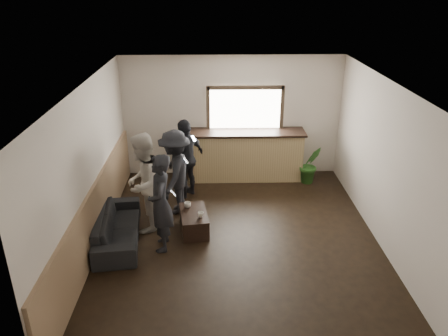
{
  "coord_description": "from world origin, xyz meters",
  "views": [
    {
      "loc": [
        -0.42,
        -6.67,
        4.35
      ],
      "look_at": [
        -0.24,
        0.4,
        1.25
      ],
      "focal_mm": 35.0,
      "sensor_mm": 36.0,
      "label": 1
    }
  ],
  "objects_px": {
    "sofa": "(117,227)",
    "person_d": "(186,158)",
    "cup_b": "(201,215)",
    "person_a": "(161,203)",
    "cup_a": "(188,205)",
    "person_b": "(143,183)",
    "coffee_table": "(194,221)",
    "person_c": "(175,172)",
    "bar_counter": "(245,152)",
    "potted_plant": "(310,165)"
  },
  "relations": [
    {
      "from": "coffee_table",
      "to": "potted_plant",
      "type": "relative_size",
      "value": 0.98
    },
    {
      "from": "potted_plant",
      "to": "person_c",
      "type": "height_order",
      "value": "person_c"
    },
    {
      "from": "coffee_table",
      "to": "cup_a",
      "type": "distance_m",
      "value": 0.33
    },
    {
      "from": "cup_b",
      "to": "person_b",
      "type": "bearing_deg",
      "value": 164.61
    },
    {
      "from": "potted_plant",
      "to": "person_d",
      "type": "xyz_separation_m",
      "value": [
        -2.77,
        -0.56,
        0.42
      ]
    },
    {
      "from": "cup_b",
      "to": "person_d",
      "type": "bearing_deg",
      "value": 101.54
    },
    {
      "from": "bar_counter",
      "to": "coffee_table",
      "type": "relative_size",
      "value": 3.16
    },
    {
      "from": "bar_counter",
      "to": "potted_plant",
      "type": "xyz_separation_m",
      "value": [
        1.47,
        -0.31,
        -0.2
      ]
    },
    {
      "from": "potted_plant",
      "to": "coffee_table",
      "type": "bearing_deg",
      "value": -141.78
    },
    {
      "from": "bar_counter",
      "to": "potted_plant",
      "type": "relative_size",
      "value": 3.08
    },
    {
      "from": "coffee_table",
      "to": "person_c",
      "type": "distance_m",
      "value": 1.06
    },
    {
      "from": "cup_b",
      "to": "person_d",
      "type": "relative_size",
      "value": 0.06
    },
    {
      "from": "person_d",
      "to": "coffee_table",
      "type": "bearing_deg",
      "value": 45.68
    },
    {
      "from": "cup_b",
      "to": "person_b",
      "type": "relative_size",
      "value": 0.06
    },
    {
      "from": "person_c",
      "to": "person_d",
      "type": "xyz_separation_m",
      "value": [
        0.17,
        0.72,
        -0.0
      ]
    },
    {
      "from": "coffee_table",
      "to": "cup_a",
      "type": "height_order",
      "value": "cup_a"
    },
    {
      "from": "bar_counter",
      "to": "potted_plant",
      "type": "bearing_deg",
      "value": -12.05
    },
    {
      "from": "sofa",
      "to": "person_b",
      "type": "distance_m",
      "value": 0.9
    },
    {
      "from": "person_d",
      "to": "person_b",
      "type": "bearing_deg",
      "value": 10.5
    },
    {
      "from": "person_b",
      "to": "coffee_table",
      "type": "bearing_deg",
      "value": 94.93
    },
    {
      "from": "coffee_table",
      "to": "cup_a",
      "type": "xyz_separation_m",
      "value": [
        -0.12,
        0.2,
        0.24
      ]
    },
    {
      "from": "bar_counter",
      "to": "sofa",
      "type": "xyz_separation_m",
      "value": [
        -2.45,
        -2.63,
        -0.37
      ]
    },
    {
      "from": "person_c",
      "to": "person_d",
      "type": "height_order",
      "value": "person_c"
    },
    {
      "from": "sofa",
      "to": "coffee_table",
      "type": "xyz_separation_m",
      "value": [
        1.35,
        0.29,
        -0.08
      ]
    },
    {
      "from": "cup_b",
      "to": "potted_plant",
      "type": "distance_m",
      "value": 3.28
    },
    {
      "from": "bar_counter",
      "to": "person_c",
      "type": "xyz_separation_m",
      "value": [
        -1.47,
        -1.6,
        0.22
      ]
    },
    {
      "from": "coffee_table",
      "to": "person_c",
      "type": "bearing_deg",
      "value": 116.55
    },
    {
      "from": "person_c",
      "to": "person_d",
      "type": "relative_size",
      "value": 1.0
    },
    {
      "from": "person_c",
      "to": "person_a",
      "type": "bearing_deg",
      "value": 4.04
    },
    {
      "from": "coffee_table",
      "to": "person_d",
      "type": "xyz_separation_m",
      "value": [
        -0.2,
        1.46,
        0.67
      ]
    },
    {
      "from": "coffee_table",
      "to": "person_c",
      "type": "relative_size",
      "value": 0.5
    },
    {
      "from": "cup_a",
      "to": "person_b",
      "type": "xyz_separation_m",
      "value": [
        -0.78,
        -0.08,
        0.5
      ]
    },
    {
      "from": "sofa",
      "to": "coffee_table",
      "type": "height_order",
      "value": "sofa"
    },
    {
      "from": "sofa",
      "to": "person_b",
      "type": "xyz_separation_m",
      "value": [
        0.45,
        0.41,
        0.66
      ]
    },
    {
      "from": "sofa",
      "to": "cup_a",
      "type": "bearing_deg",
      "value": -75.16
    },
    {
      "from": "cup_a",
      "to": "potted_plant",
      "type": "height_order",
      "value": "potted_plant"
    },
    {
      "from": "bar_counter",
      "to": "person_b",
      "type": "bearing_deg",
      "value": -131.99
    },
    {
      "from": "person_a",
      "to": "coffee_table",
      "type": "bearing_deg",
      "value": 131.57
    },
    {
      "from": "cup_a",
      "to": "person_b",
      "type": "distance_m",
      "value": 0.93
    },
    {
      "from": "cup_b",
      "to": "potted_plant",
      "type": "bearing_deg",
      "value": 42.0
    },
    {
      "from": "person_a",
      "to": "person_b",
      "type": "bearing_deg",
      "value": -154.28
    },
    {
      "from": "sofa",
      "to": "person_d",
      "type": "bearing_deg",
      "value": -40.21
    },
    {
      "from": "cup_a",
      "to": "person_d",
      "type": "distance_m",
      "value": 1.33
    },
    {
      "from": "potted_plant",
      "to": "person_a",
      "type": "bearing_deg",
      "value": -140.36
    },
    {
      "from": "cup_b",
      "to": "potted_plant",
      "type": "height_order",
      "value": "potted_plant"
    },
    {
      "from": "cup_a",
      "to": "person_d",
      "type": "bearing_deg",
      "value": 93.49
    },
    {
      "from": "potted_plant",
      "to": "person_b",
      "type": "bearing_deg",
      "value": -151.18
    },
    {
      "from": "cup_b",
      "to": "person_a",
      "type": "relative_size",
      "value": 0.06
    },
    {
      "from": "cup_b",
      "to": "bar_counter",
      "type": "bearing_deg",
      "value": 68.91
    },
    {
      "from": "potted_plant",
      "to": "person_a",
      "type": "relative_size",
      "value": 0.5
    }
  ]
}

